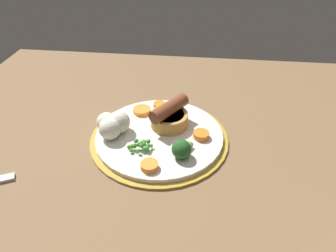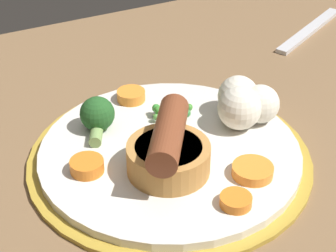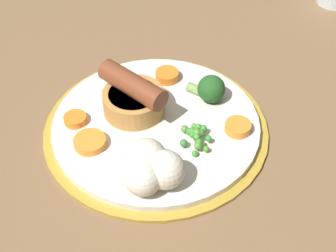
# 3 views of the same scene
# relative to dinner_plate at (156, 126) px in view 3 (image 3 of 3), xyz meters

# --- Properties ---
(dining_table) EXTENTS (1.10, 0.80, 0.03)m
(dining_table) POSITION_rel_dinner_plate_xyz_m (-0.02, -0.02, -0.02)
(dining_table) COLOR brown
(dining_table) RESTS_ON ground
(dinner_plate) EXTENTS (0.28, 0.28, 0.01)m
(dinner_plate) POSITION_rel_dinner_plate_xyz_m (0.00, 0.00, 0.00)
(dinner_plate) COLOR #B79333
(dinner_plate) RESTS_ON dining_table
(sausage_pudding) EXTENTS (0.08, 0.09, 0.06)m
(sausage_pudding) POSITION_rel_dinner_plate_xyz_m (-0.01, -0.03, 0.03)
(sausage_pudding) COLOR #BC8442
(sausage_pudding) RESTS_ON dinner_plate
(pea_pile) EXTENTS (0.05, 0.04, 0.02)m
(pea_pile) POSITION_rel_dinner_plate_xyz_m (0.03, 0.05, 0.02)
(pea_pile) COLOR #468F3F
(pea_pile) RESTS_ON dinner_plate
(broccoli_floret_near) EXTENTS (0.04, 0.05, 0.04)m
(broccoli_floret_near) POSITION_rel_dinner_plate_xyz_m (-0.05, 0.06, 0.03)
(broccoli_floret_near) COLOR #235623
(broccoli_floret_near) RESTS_ON dinner_plate
(cauliflower_floret) EXTENTS (0.07, 0.07, 0.05)m
(cauliflower_floret) POSITION_rel_dinner_plate_xyz_m (0.09, 0.01, 0.03)
(cauliflower_floret) COLOR silver
(cauliflower_floret) RESTS_ON dinner_plate
(carrot_slice_0) EXTENTS (0.04, 0.04, 0.01)m
(carrot_slice_0) POSITION_rel_dinner_plate_xyz_m (0.01, -0.10, 0.01)
(carrot_slice_0) COLOR orange
(carrot_slice_0) RESTS_ON dinner_plate
(carrot_slice_2) EXTENTS (0.04, 0.04, 0.01)m
(carrot_slice_2) POSITION_rel_dinner_plate_xyz_m (0.00, 0.10, 0.01)
(carrot_slice_2) COLOR orange
(carrot_slice_2) RESTS_ON dinner_plate
(carrot_slice_3) EXTENTS (0.04, 0.04, 0.01)m
(carrot_slice_3) POSITION_rel_dinner_plate_xyz_m (-0.09, 0.00, 0.01)
(carrot_slice_3) COLOR orange
(carrot_slice_3) RESTS_ON dinner_plate
(carrot_slice_4) EXTENTS (0.04, 0.04, 0.01)m
(carrot_slice_4) POSITION_rel_dinner_plate_xyz_m (0.05, -0.07, 0.01)
(carrot_slice_4) COLOR orange
(carrot_slice_4) RESTS_ON dinner_plate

